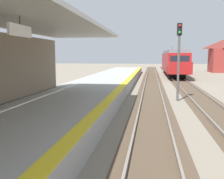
# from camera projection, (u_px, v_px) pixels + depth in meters

# --- Properties ---
(station_platform) EXTENTS (5.00, 80.00, 0.91)m
(station_platform) POSITION_uv_depth(u_px,v_px,m) (54.00, 114.00, 11.93)
(station_platform) COLOR #999993
(station_platform) RESTS_ON ground
(track_pair_nearest_platform) EXTENTS (2.34, 120.00, 0.16)m
(track_pair_nearest_platform) POSITION_uv_depth(u_px,v_px,m) (152.00, 109.00, 15.27)
(track_pair_nearest_platform) COLOR #4C3D2D
(track_pair_nearest_platform) RESTS_ON ground
(track_pair_middle) EXTENTS (2.34, 120.00, 0.16)m
(track_pair_middle) POSITION_uv_depth(u_px,v_px,m) (214.00, 110.00, 14.78)
(track_pair_middle) COLOR #4C3D2D
(track_pair_middle) RESTS_ON ground
(approaching_train) EXTENTS (2.93, 19.60, 4.76)m
(approaching_train) POSITION_uv_depth(u_px,v_px,m) (174.00, 62.00, 41.53)
(approaching_train) COLOR maroon
(approaching_train) RESTS_ON ground
(rail_signal_post) EXTENTS (0.32, 0.34, 5.20)m
(rail_signal_post) POSITION_uv_depth(u_px,v_px,m) (179.00, 54.00, 17.75)
(rail_signal_post) COLOR #4C4C4C
(rail_signal_post) RESTS_ON ground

